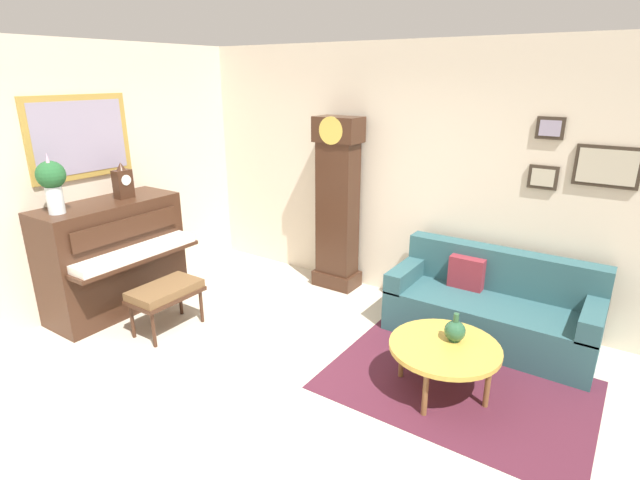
# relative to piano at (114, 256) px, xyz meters

# --- Properties ---
(ground_plane) EXTENTS (6.40, 6.00, 0.10)m
(ground_plane) POSITION_rel_piano_xyz_m (2.23, -0.27, -0.66)
(ground_plane) COLOR beige
(wall_left) EXTENTS (0.13, 4.90, 2.80)m
(wall_left) POSITION_rel_piano_xyz_m (-0.37, -0.27, 0.80)
(wall_left) COLOR beige
(wall_left) RESTS_ON ground_plane
(wall_back) EXTENTS (5.30, 0.13, 2.80)m
(wall_back) POSITION_rel_piano_xyz_m (2.24, 2.13, 0.79)
(wall_back) COLOR beige
(wall_back) RESTS_ON ground_plane
(area_rug) EXTENTS (2.10, 1.50, 0.01)m
(area_rug) POSITION_rel_piano_xyz_m (3.57, 0.69, -0.61)
(area_rug) COLOR #4C1E2D
(area_rug) RESTS_ON ground_plane
(piano) EXTENTS (0.87, 1.44, 1.21)m
(piano) POSITION_rel_piano_xyz_m (0.00, 0.00, 0.00)
(piano) COLOR #3D2316
(piano) RESTS_ON ground_plane
(piano_bench) EXTENTS (0.42, 0.70, 0.48)m
(piano_bench) POSITION_rel_piano_xyz_m (0.83, -0.02, -0.20)
(piano_bench) COLOR #3D2316
(piano_bench) RESTS_ON ground_plane
(grandfather_clock) EXTENTS (0.52, 0.34, 2.03)m
(grandfather_clock) POSITION_rel_piano_xyz_m (1.65, 1.86, 0.35)
(grandfather_clock) COLOR #3D2316
(grandfather_clock) RESTS_ON ground_plane
(couch) EXTENTS (1.90, 0.80, 0.84)m
(couch) POSITION_rel_piano_xyz_m (3.56, 1.65, -0.30)
(couch) COLOR #2D565B
(couch) RESTS_ON ground_plane
(coffee_table) EXTENTS (0.88, 0.88, 0.43)m
(coffee_table) POSITION_rel_piano_xyz_m (3.49, 0.54, -0.22)
(coffee_table) COLOR gold
(coffee_table) RESTS_ON ground_plane
(mantel_clock) EXTENTS (0.13, 0.18, 0.38)m
(mantel_clock) POSITION_rel_piano_xyz_m (0.00, 0.22, 0.77)
(mantel_clock) COLOR #3D2316
(mantel_clock) RESTS_ON piano
(flower_vase) EXTENTS (0.26, 0.26, 0.58)m
(flower_vase) POSITION_rel_piano_xyz_m (0.00, -0.51, 0.91)
(flower_vase) COLOR silver
(flower_vase) RESTS_ON piano
(green_jug) EXTENTS (0.17, 0.17, 0.24)m
(green_jug) POSITION_rel_piano_xyz_m (3.53, 0.65, -0.10)
(green_jug) COLOR #234C33
(green_jug) RESTS_ON coffee_table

